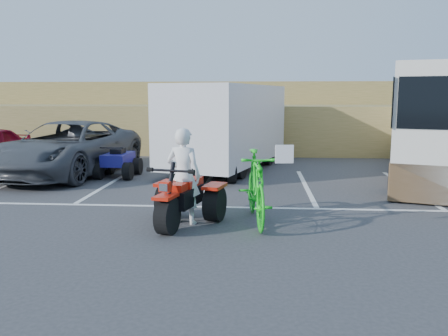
# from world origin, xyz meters

# --- Properties ---
(ground) EXTENTS (100.00, 100.00, 0.00)m
(ground) POSITION_xyz_m (0.00, 0.00, 0.00)
(ground) COLOR #343436
(ground) RESTS_ON ground
(parking_stripes) EXTENTS (28.00, 5.16, 0.01)m
(parking_stripes) POSITION_xyz_m (0.87, 4.07, 0.00)
(parking_stripes) COLOR white
(parking_stripes) RESTS_ON ground
(grass_embankment) EXTENTS (40.00, 8.50, 3.10)m
(grass_embankment) POSITION_xyz_m (0.00, 15.48, 1.42)
(grass_embankment) COLOR olive
(grass_embankment) RESTS_ON ground
(red_trike_atv) EXTENTS (1.71, 2.04, 1.16)m
(red_trike_atv) POSITION_xyz_m (-0.02, 0.90, 0.00)
(red_trike_atv) COLOR red
(red_trike_atv) RESTS_ON ground
(rider) EXTENTS (0.75, 0.58, 1.83)m
(rider) POSITION_xyz_m (0.02, 1.04, 0.92)
(rider) COLOR white
(rider) RESTS_ON ground
(green_dirt_bike) EXTENTS (0.93, 2.37, 1.39)m
(green_dirt_bike) POSITION_xyz_m (1.38, 1.18, 0.69)
(green_dirt_bike) COLOR #14BF19
(green_dirt_bike) RESTS_ON ground
(grey_pickup) EXTENTS (3.52, 6.25, 1.65)m
(grey_pickup) POSITION_xyz_m (-4.45, 6.40, 0.82)
(grey_pickup) COLOR #42454A
(grey_pickup) RESTS_ON ground
(cargo_trailer) EXTENTS (3.97, 6.34, 2.76)m
(cargo_trailer) POSITION_xyz_m (0.36, 7.73, 1.49)
(cargo_trailer) COLOR silver
(cargo_trailer) RESTS_ON ground
(rv_motorhome) EXTENTS (4.89, 8.97, 3.14)m
(rv_motorhome) POSITION_xyz_m (6.81, 6.90, 1.36)
(rv_motorhome) COLOR silver
(rv_motorhome) RESTS_ON ground
(quad_atv_blue) EXTENTS (1.14, 1.51, 0.97)m
(quad_atv_blue) POSITION_xyz_m (-2.78, 6.10, 0.00)
(quad_atv_blue) COLOR navy
(quad_atv_blue) RESTS_ON ground
(quad_atv_green) EXTENTS (1.56, 1.88, 1.08)m
(quad_atv_green) POSITION_xyz_m (0.06, 5.75, 0.00)
(quad_atv_green) COLOR #145716
(quad_atv_green) RESTS_ON ground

